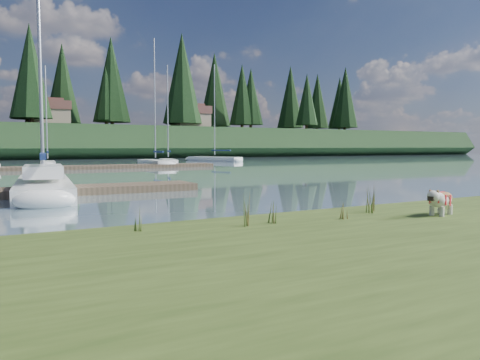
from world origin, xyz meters
TOP-DOWN VIEW (x-y plane):
  - ground at (0.00, 30.00)m, footprint 200.00×200.00m
  - bank at (0.00, -6.00)m, footprint 60.00×9.00m
  - ridge at (0.00, 73.00)m, footprint 200.00×20.00m
  - bulldog at (4.79, -3.61)m, footprint 1.00×0.55m
  - sailboat_main at (-1.99, 10.01)m, footprint 2.95×9.84m
  - dock_far at (2.00, 30.00)m, footprint 26.00×2.20m
  - sailboat_bg_2 at (1.23, 34.95)m, footprint 1.81×6.04m
  - sailboat_bg_3 at (10.77, 33.68)m, footprint 2.06×8.48m
  - sailboat_bg_4 at (13.23, 36.28)m, footprint 3.15×7.09m
  - sailboat_bg_5 at (22.02, 44.20)m, footprint 5.07×8.70m
  - weed_0 at (0.20, -2.74)m, footprint 0.17×0.14m
  - weed_1 at (0.92, -2.67)m, footprint 0.17×0.14m
  - weed_2 at (3.66, -2.57)m, footprint 0.17×0.14m
  - weed_3 at (-1.79, -2.23)m, footprint 0.17×0.14m
  - weed_4 at (2.49, -2.98)m, footprint 0.17×0.14m
  - weed_5 at (3.89, -2.39)m, footprint 0.17×0.14m
  - mud_lip at (0.00, -1.60)m, footprint 60.00×0.50m
  - conifer_4 at (3.00, 66.00)m, footprint 6.16×6.16m
  - conifer_5 at (15.00, 70.00)m, footprint 3.96×3.96m
  - conifer_6 at (28.00, 68.00)m, footprint 7.04×7.04m
  - conifer_7 at (42.00, 71.00)m, footprint 5.28×5.28m
  - conifer_8 at (55.00, 67.00)m, footprint 4.62×4.62m
  - conifer_9 at (68.00, 70.00)m, footprint 5.94×5.94m
  - house_1 at (6.00, 71.00)m, footprint 6.30×5.30m
  - house_2 at (30.00, 69.00)m, footprint 6.30×5.30m

SIDE VIEW (x-z plane):
  - ground at x=0.00m, z-range 0.00..0.00m
  - mud_lip at x=0.00m, z-range 0.00..0.14m
  - dock_far at x=2.00m, z-range 0.00..0.30m
  - bank at x=0.00m, z-range 0.00..0.35m
  - sailboat_bg_5 at x=22.02m, z-range -5.88..6.52m
  - sailboat_bg_3 at x=10.77m, z-range -5.83..6.47m
  - sailboat_bg_4 at x=13.23m, z-range -4.87..5.52m
  - sailboat_bg_2 at x=1.23m, z-range -4.25..4.92m
  - sailboat_main at x=-1.99m, z-range -6.51..7.35m
  - weed_4 at x=2.49m, z-range 0.32..0.73m
  - weed_3 at x=-1.79m, z-range 0.31..0.78m
  - weed_1 at x=0.92m, z-range 0.31..0.79m
  - weed_5 at x=3.89m, z-range 0.30..0.91m
  - weed_0 at x=0.20m, z-range 0.29..0.98m
  - weed_2 at x=3.66m, z-range 0.29..1.03m
  - bulldog at x=4.79m, z-range 0.42..1.01m
  - ridge at x=0.00m, z-range 0.00..5.00m
  - house_1 at x=6.00m, z-range 4.99..9.64m
  - house_2 at x=30.00m, z-range 4.99..9.64m
  - conifer_5 at x=15.00m, z-range 5.65..16.00m
  - conifer_8 at x=55.00m, z-range 5.62..17.40m
  - conifer_7 at x=42.00m, z-range 5.59..18.79m
  - conifer_9 at x=68.00m, z-range 5.55..20.18m
  - conifer_4 at x=3.00m, z-range 5.54..20.64m
  - conifer_6 at x=28.00m, z-range 5.49..22.49m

